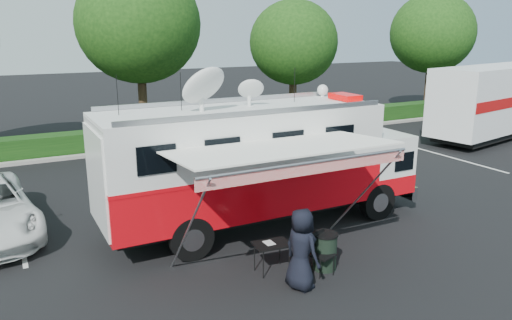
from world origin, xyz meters
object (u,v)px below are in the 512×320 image
Objects in this scene: command_truck at (261,162)px; folding_table at (272,245)px; trash_bin at (325,251)px; semi_trailer at (510,98)px.

folding_table is at bearing -113.26° from command_truck.
command_truck is 10.44× the size of folding_table.
trash_bin is at bearing -88.79° from command_truck.
command_truck reaches higher than folding_table.
semi_trailer is (18.36, 8.61, 1.57)m from trash_bin.
trash_bin is 0.07× the size of semi_trailer.
folding_table is 1.32m from trash_bin.
folding_table is at bearing 158.76° from trash_bin.
folding_table is 21.24m from semi_trailer.
semi_trailer reaches higher than folding_table.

